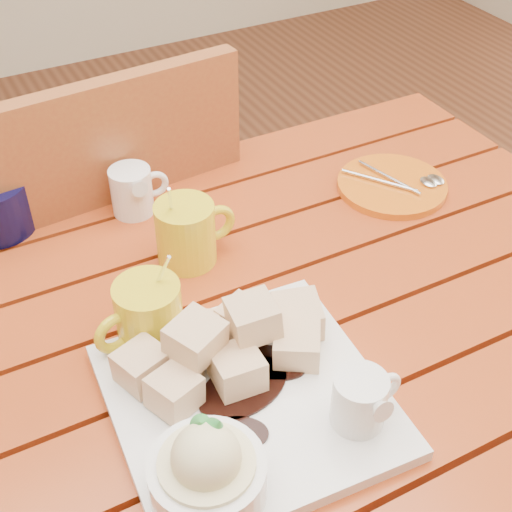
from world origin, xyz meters
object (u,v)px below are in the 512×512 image
coffee_mug_left (147,315)px  chair_far (102,266)px  dessert_plate (239,403)px  coffee_mug_right (187,232)px  orange_saucer (393,185)px  table (233,383)px

coffee_mug_left → chair_far: size_ratio=0.14×
dessert_plate → coffee_mug_right: coffee_mug_right is taller
coffee_mug_left → orange_saucer: coffee_mug_left is taller
coffee_mug_left → coffee_mug_right: (0.11, 0.12, 0.00)m
dessert_plate → chair_far: (0.01, 0.59, -0.26)m
coffee_mug_left → chair_far: chair_far is taller
coffee_mug_left → coffee_mug_right: size_ratio=0.98×
table → coffee_mug_left: size_ratio=9.02×
coffee_mug_left → orange_saucer: (0.46, 0.13, -0.04)m
table → dessert_plate: size_ratio=3.90×
coffee_mug_right → orange_saucer: 0.36m
chair_far → dessert_plate: bearing=84.5°
coffee_mug_right → chair_far: 0.41m
coffee_mug_left → orange_saucer: bearing=4.1°
coffee_mug_right → chair_far: size_ratio=0.14×
table → coffee_mug_right: size_ratio=8.86×
coffee_mug_left → chair_far: (0.05, 0.43, -0.27)m
dessert_plate → coffee_mug_left: (-0.04, 0.16, 0.01)m
table → dessert_plate: 0.20m
coffee_mug_left → dessert_plate: bearing=-87.3°
dessert_plate → orange_saucer: size_ratio=1.79×
orange_saucer → chair_far: 0.56m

